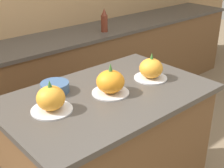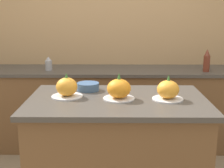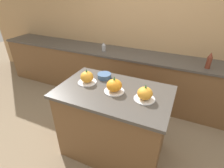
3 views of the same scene
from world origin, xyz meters
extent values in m
cube|color=brown|center=(0.00, 0.00, 0.45)|extent=(1.20, 0.73, 0.91)
cube|color=#47423D|center=(0.00, 0.00, 0.92)|extent=(1.26, 0.79, 0.03)
cube|color=brown|center=(0.00, 1.29, 0.43)|extent=(6.00, 0.56, 0.87)
cube|color=#47423D|center=(0.00, 1.29, 0.88)|extent=(6.00, 0.60, 0.03)
cylinder|color=silver|center=(-0.36, 0.04, 0.94)|extent=(0.22, 0.22, 0.01)
ellipsoid|color=orange|center=(-0.36, 0.04, 1.01)|extent=(0.15, 0.15, 0.13)
cone|color=#38702D|center=(-0.36, 0.04, 1.10)|extent=(0.03, 0.03, 0.04)
cylinder|color=silver|center=(0.01, -0.01, 0.94)|extent=(0.22, 0.22, 0.01)
ellipsoid|color=orange|center=(0.01, -0.01, 1.02)|extent=(0.17, 0.17, 0.13)
cone|color=#38702D|center=(0.01, -0.01, 1.10)|extent=(0.03, 0.03, 0.05)
cylinder|color=silver|center=(0.35, -0.02, 0.94)|extent=(0.22, 0.22, 0.01)
ellipsoid|color=orange|center=(0.35, -0.02, 1.01)|extent=(0.15, 0.15, 0.13)
cone|color=#38702D|center=(0.35, -0.02, 1.09)|extent=(0.02, 0.02, 0.05)
cylinder|color=maroon|center=(0.96, 1.17, 0.99)|extent=(0.07, 0.07, 0.17)
cone|color=maroon|center=(0.96, 1.17, 1.11)|extent=(0.06, 0.06, 0.07)
cylinder|color=#3D5B84|center=(-0.22, 0.22, 0.97)|extent=(0.17, 0.17, 0.06)
camera|label=1|loc=(-1.08, -1.26, 1.76)|focal=50.00mm
camera|label=2|loc=(-0.02, -2.11, 1.55)|focal=50.00mm
camera|label=3|loc=(0.65, -1.49, 1.96)|focal=28.00mm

